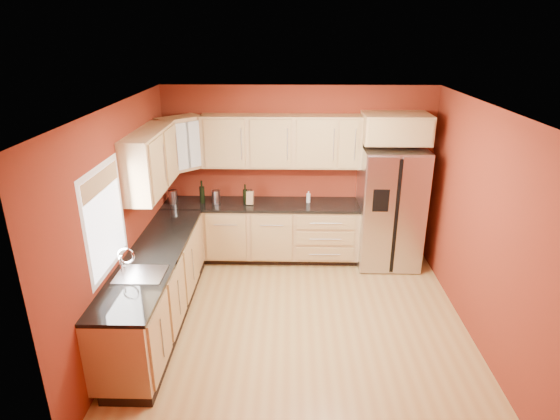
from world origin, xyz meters
name	(u,v)px	position (x,y,z in m)	size (l,w,h in m)	color
floor	(299,323)	(0.00, 0.00, 0.00)	(4.00, 4.00, 0.00)	#AB7D42
ceiling	(302,107)	(0.00, 0.00, 2.60)	(4.00, 4.00, 0.00)	white
wall_back	(298,173)	(0.00, 2.00, 1.30)	(4.00, 0.04, 2.60)	maroon
wall_front	(305,333)	(0.00, -2.00, 1.30)	(4.00, 0.04, 2.60)	maroon
wall_left	(123,223)	(-2.00, 0.00, 1.30)	(0.04, 4.00, 2.60)	maroon
wall_right	(481,226)	(2.00, 0.00, 1.30)	(0.04, 4.00, 2.60)	maroon
base_cabinets_back	(261,232)	(-0.55, 1.70, 0.44)	(2.90, 0.60, 0.88)	tan
base_cabinets_left	(157,290)	(-1.70, 0.00, 0.44)	(0.60, 2.80, 0.88)	tan
countertop_back	(261,204)	(-0.55, 1.69, 0.90)	(2.90, 0.62, 0.04)	black
countertop_left	(154,255)	(-1.69, 0.00, 0.90)	(0.62, 2.80, 0.04)	black
upper_cabinets_back	(281,141)	(-0.25, 1.83, 1.83)	(2.30, 0.33, 0.75)	tan
upper_cabinets_left	(151,161)	(-1.83, 0.72, 1.83)	(0.33, 1.35, 0.75)	tan
corner_upper_cabinet	(181,143)	(-1.67, 1.67, 1.83)	(0.62, 0.33, 0.75)	tan
over_fridge_cabinet	(396,128)	(1.35, 1.70, 2.05)	(0.92, 0.60, 0.40)	tan
refrigerator	(390,208)	(1.35, 1.62, 0.89)	(0.90, 0.75, 1.78)	#AFAEB3
window	(105,219)	(-1.98, -0.50, 1.55)	(0.03, 0.90, 1.00)	white
sink_faucet	(139,262)	(-1.69, -0.50, 1.07)	(0.50, 0.42, 0.30)	white
canister_left	(173,197)	(-1.85, 1.66, 1.02)	(0.13, 0.13, 0.21)	#AFAEB3
canister_right	(216,197)	(-1.21, 1.68, 1.02)	(0.12, 0.12, 0.20)	#AFAEB3
wine_bottle_a	(202,192)	(-1.42, 1.69, 1.09)	(0.08, 0.08, 0.34)	black
wine_bottle_b	(245,194)	(-0.78, 1.66, 1.07)	(0.07, 0.07, 0.30)	black
knife_block	(250,198)	(-0.71, 1.65, 1.02)	(0.10, 0.09, 0.20)	#A87F52
soap_dispenser	(308,197)	(0.16, 1.74, 1.01)	(0.06, 0.06, 0.17)	silver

